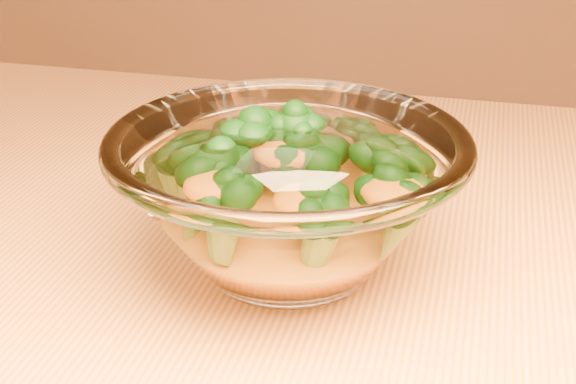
{
  "coord_description": "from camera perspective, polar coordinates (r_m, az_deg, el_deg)",
  "views": [
    {
      "loc": [
        0.16,
        -0.42,
        1.03
      ],
      "look_at": [
        0.05,
        0.02,
        0.81
      ],
      "focal_mm": 50.0,
      "sensor_mm": 36.0,
      "label": 1
    }
  ],
  "objects": [
    {
      "name": "glass_bowl",
      "position": [
        0.51,
        -0.0,
        -0.5
      ],
      "size": [
        0.23,
        0.23,
        0.1
      ],
      "color": "white",
      "rests_on": "table"
    },
    {
      "name": "cheese_sauce",
      "position": [
        0.52,
        -0.0,
        -2.62
      ],
      "size": [
        0.11,
        0.11,
        0.03
      ],
      "primitive_type": "ellipsoid",
      "color": "orange",
      "rests_on": "glass_bowl"
    },
    {
      "name": "broccoli_heap",
      "position": [
        0.51,
        -0.2,
        1.28
      ],
      "size": [
        0.16,
        0.15,
        0.08
      ],
      "color": "black",
      "rests_on": "cheese_sauce"
    }
  ]
}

